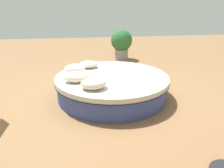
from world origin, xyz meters
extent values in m
plane|color=olive|center=(0.00, 0.00, 0.00)|extent=(16.00, 16.00, 0.00)
cylinder|color=#38478C|center=(0.00, 0.00, 0.18)|extent=(2.19, 2.19, 0.35)
cylinder|color=black|center=(0.00, 0.00, 0.35)|extent=(2.26, 2.26, 0.02)
cylinder|color=beige|center=(0.00, 0.00, 0.40)|extent=(2.25, 2.25, 0.09)
ellipsoid|color=beige|center=(-0.44, 0.63, 0.52)|extent=(0.42, 0.35, 0.15)
ellipsoid|color=white|center=(-0.73, 0.24, 0.55)|extent=(0.42, 0.28, 0.21)
ellipsoid|color=silver|center=(-0.70, -0.25, 0.54)|extent=(0.46, 0.33, 0.19)
ellipsoid|color=beige|center=(-0.41, -0.62, 0.54)|extent=(0.44, 0.39, 0.19)
cylinder|color=gray|center=(0.76, 3.00, 0.17)|extent=(0.44, 0.44, 0.34)
sphere|color=#2D6633|center=(0.76, 3.00, 0.64)|extent=(0.71, 0.71, 0.71)
camera|label=1|loc=(-0.58, -4.00, 1.81)|focal=34.19mm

